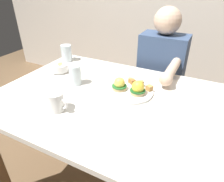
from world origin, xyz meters
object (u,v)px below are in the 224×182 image
object	(u,v)px
fork	(91,73)
fruit_bowl	(59,68)
dining_table	(106,111)
water_glass_far	(67,54)
coffee_mug	(56,101)
diner_person	(160,74)
water_glass_near	(75,76)
eggs_benedict_plate	(130,89)

from	to	relation	value
fork	fruit_bowl	bearing A→B (deg)	-158.69
dining_table	water_glass_far	size ratio (longest dim) A/B	9.77
coffee_mug	fork	size ratio (longest dim) A/B	0.73
dining_table	coffee_mug	size ratio (longest dim) A/B	10.77
fruit_bowl	water_glass_far	size ratio (longest dim) A/B	0.98
fork	water_glass_far	world-z (taller)	water_glass_far
coffee_mug	water_glass_far	size ratio (longest dim) A/B	0.91
fork	water_glass_far	size ratio (longest dim) A/B	1.24
fork	diner_person	distance (m)	0.55
diner_person	dining_table	bearing A→B (deg)	-104.36
dining_table	coffee_mug	distance (m)	0.31
coffee_mug	water_glass_near	world-z (taller)	water_glass_near
fork	dining_table	bearing A→B (deg)	-42.75
water_glass_far	diner_person	bearing A→B (deg)	22.41
eggs_benedict_plate	water_glass_near	bearing A→B (deg)	-172.28
coffee_mug	fruit_bowl	bearing A→B (deg)	128.28
water_glass_near	water_glass_far	distance (m)	0.40
fruit_bowl	diner_person	size ratio (longest dim) A/B	0.11
fruit_bowl	coffee_mug	distance (m)	0.46
eggs_benedict_plate	fork	size ratio (longest dim) A/B	1.77
water_glass_far	dining_table	bearing A→B (deg)	-32.29
eggs_benedict_plate	dining_table	bearing A→B (deg)	-140.75
diner_person	eggs_benedict_plate	bearing A→B (deg)	-95.25
fruit_bowl	water_glass_far	bearing A→B (deg)	113.82
eggs_benedict_plate	water_glass_far	xyz separation A→B (m)	(-0.62, 0.24, 0.03)
dining_table	eggs_benedict_plate	world-z (taller)	eggs_benedict_plate
fork	water_glass_far	distance (m)	0.31
fruit_bowl	water_glass_near	bearing A→B (deg)	-24.40
dining_table	water_glass_far	world-z (taller)	water_glass_far
fork	water_glass_near	xyz separation A→B (m)	(0.00, -0.17, 0.05)
eggs_benedict_plate	diner_person	bearing A→B (deg)	84.75
dining_table	fruit_bowl	distance (m)	0.47
dining_table	diner_person	bearing A→B (deg)	75.64
coffee_mug	diner_person	xyz separation A→B (m)	(0.30, 0.83, -0.14)
fork	eggs_benedict_plate	bearing A→B (deg)	-20.46
water_glass_near	coffee_mug	bearing A→B (deg)	-73.20
coffee_mug	diner_person	distance (m)	0.89
dining_table	fork	distance (m)	0.33
eggs_benedict_plate	fork	bearing A→B (deg)	159.54
dining_table	fork	xyz separation A→B (m)	(-0.23, 0.21, 0.11)
water_glass_far	fruit_bowl	bearing A→B (deg)	-66.18
eggs_benedict_plate	fruit_bowl	xyz separation A→B (m)	(-0.54, 0.05, 0.01)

